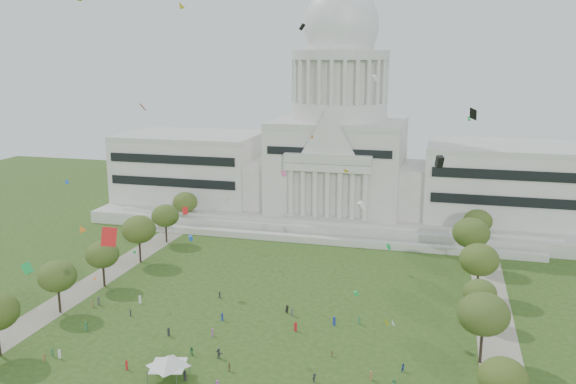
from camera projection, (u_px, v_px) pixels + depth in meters
name	position (u px, v px, depth m)	size (l,w,h in m)	color
ground	(223.00, 378.00, 107.67)	(400.00, 400.00, 0.00)	#2A4916
capitol	(339.00, 155.00, 209.97)	(160.00, 64.50, 91.30)	#B9B7AC
path_left	(81.00, 290.00, 147.89)	(8.00, 160.00, 0.04)	gray
path_right	(497.00, 335.00, 124.05)	(8.00, 160.00, 0.04)	gray
row_tree_r_1	(503.00, 378.00, 92.86)	(7.58, 7.58, 10.78)	black
row_tree_l_2	(57.00, 276.00, 133.32)	(8.42, 8.42, 11.97)	black
row_tree_r_2	(483.00, 314.00, 111.03)	(9.55, 9.55, 13.58)	black
row_tree_l_3	(102.00, 255.00, 148.82)	(8.12, 8.12, 11.55)	black
row_tree_r_3	(480.00, 293.00, 127.63)	(7.01, 7.01, 9.98)	black
row_tree_l_4	(139.00, 229.00, 166.02)	(9.29, 9.29, 13.21)	black
row_tree_r_4	(479.00, 260.00, 141.73)	(9.19, 9.19, 13.06)	black
row_tree_l_5	(165.00, 216.00, 184.06)	(8.33, 8.33, 11.85)	black
row_tree_r_5	(471.00, 233.00, 160.92)	(9.82, 9.82, 13.96)	black
row_tree_l_6	(185.00, 202.00, 201.61)	(8.19, 8.19, 11.64)	black
row_tree_r_6	(478.00, 221.00, 177.54)	(8.42, 8.42, 11.97)	black
event_tent	(168.00, 360.00, 106.66)	(9.89, 9.89, 4.57)	#4C4C4C
person_2	(403.00, 368.00, 109.63)	(0.78, 0.48, 1.60)	navy
person_4	(229.00, 367.00, 109.84)	(0.99, 0.54, 1.69)	olive
person_5	(219.00, 353.00, 114.50)	(1.87, 0.74, 2.02)	#4C4C51
person_8	(192.00, 351.00, 115.64)	(0.86, 0.53, 1.77)	#33723F
person_9	(314.00, 378.00, 106.07)	(1.10, 0.57, 1.70)	#26262B
person_10	(332.00, 354.00, 115.10)	(0.79, 0.43, 1.35)	olive
distant_crowd	(192.00, 331.00, 124.14)	(65.73, 38.86, 1.95)	silver
kite_swarm	(238.00, 219.00, 111.15)	(87.19, 109.07, 62.36)	green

